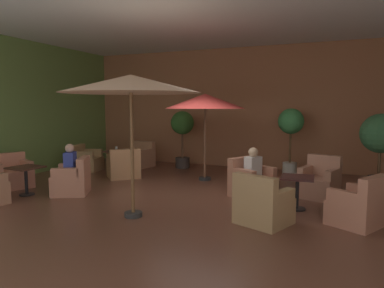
# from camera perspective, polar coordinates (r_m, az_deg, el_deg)

# --- Properties ---
(ground_plane) EXTENTS (10.48, 8.68, 0.02)m
(ground_plane) POSITION_cam_1_polar(r_m,az_deg,el_deg) (7.65, -1.27, -8.86)
(ground_plane) COLOR brown
(wall_back_brick) EXTENTS (10.48, 0.08, 3.81)m
(wall_back_brick) POSITION_cam_1_polar(r_m,az_deg,el_deg) (11.45, 7.54, 5.79)
(wall_back_brick) COLOR #A66645
(wall_back_brick) RESTS_ON ground_plane
(wall_left_accent) EXTENTS (0.08, 8.68, 3.81)m
(wall_left_accent) POSITION_cam_1_polar(r_m,az_deg,el_deg) (10.63, -27.97, 5.10)
(wall_left_accent) COLOR olive
(wall_left_accent) RESTS_ON ground_plane
(ceiling_slab) EXTENTS (10.48, 8.68, 0.06)m
(ceiling_slab) POSITION_cam_1_polar(r_m,az_deg,el_deg) (7.62, -1.35, 20.38)
(ceiling_slab) COLOR silver
(ceiling_slab) RESTS_ON wall_back_brick
(cafe_table_front_left) EXTENTS (0.62, 0.62, 0.64)m
(cafe_table_front_left) POSITION_cam_1_polar(r_m,az_deg,el_deg) (10.85, -12.06, -1.94)
(cafe_table_front_left) COLOR black
(cafe_table_front_left) RESTS_ON ground_plane
(armchair_front_left_north) EXTENTS (0.92, 0.92, 0.81)m
(armchair_front_left_north) POSITION_cam_1_polar(r_m,az_deg,el_deg) (11.60, -8.50, -2.21)
(armchair_front_left_north) COLOR tan
(armchair_front_left_north) RESTS_ON ground_plane
(armchair_front_left_east) EXTENTS (0.95, 0.93, 0.79)m
(armchair_front_left_east) POSITION_cam_1_polar(r_m,az_deg,el_deg) (11.27, -16.84, -2.64)
(armchair_front_left_east) COLOR tan
(armchair_front_left_east) RESTS_ON ground_plane
(armchair_front_left_south) EXTENTS (1.10, 1.10, 0.82)m
(armchair_front_left_south) POSITION_cam_1_polar(r_m,az_deg,el_deg) (9.89, -11.01, -3.66)
(armchair_front_left_south) COLOR tan
(armchair_front_left_south) RESTS_ON ground_plane
(cafe_table_front_right) EXTENTS (0.68, 0.68, 0.64)m
(cafe_table_front_right) POSITION_cam_1_polar(r_m,az_deg,el_deg) (8.65, -25.33, -4.31)
(cafe_table_front_right) COLOR black
(cafe_table_front_right) RESTS_ON ground_plane
(armchair_front_right_north) EXTENTS (1.03, 1.05, 0.82)m
(armchair_front_right_north) POSITION_cam_1_polar(r_m,az_deg,el_deg) (9.62, -27.23, -4.47)
(armchair_front_right_north) COLOR #C1765C
(armchair_front_right_north) RESTS_ON ground_plane
(armchair_front_right_south) EXTENTS (1.00, 1.00, 0.83)m
(armchair_front_right_south) POSITION_cam_1_polar(r_m,az_deg,el_deg) (8.39, -18.79, -5.58)
(armchair_front_right_south) COLOR #BD775C
(armchair_front_right_south) RESTS_ON ground_plane
(cafe_table_mid_center) EXTENTS (0.63, 0.63, 0.64)m
(cafe_table_mid_center) POSITION_cam_1_polar(r_m,az_deg,el_deg) (7.05, 16.70, -6.37)
(cafe_table_mid_center) COLOR black
(cafe_table_mid_center) RESTS_ON ground_plane
(armchair_mid_center_north) EXTENTS (1.01, 0.98, 0.86)m
(armchair_mid_center_north) POSITION_cam_1_polar(r_m,az_deg,el_deg) (6.09, 11.35, -9.76)
(armchair_mid_center_north) COLOR tan
(armchair_mid_center_north) RESTS_ON ground_plane
(armchair_mid_center_east) EXTENTS (0.99, 1.01, 0.86)m
(armchair_mid_center_east) POSITION_cam_1_polar(r_m,az_deg,el_deg) (6.50, 25.34, -9.25)
(armchair_mid_center_east) COLOR #BD765C
(armchair_mid_center_east) RESTS_ON ground_plane
(armchair_mid_center_south) EXTENTS (0.91, 0.95, 0.90)m
(armchair_mid_center_south) POSITION_cam_1_polar(r_m,az_deg,el_deg) (8.17, 19.98, -5.83)
(armchair_mid_center_south) COLOR #B0765C
(armchair_mid_center_south) RESTS_ON ground_plane
(armchair_mid_center_west) EXTENTS (1.06, 1.07, 0.84)m
(armchair_mid_center_west) POSITION_cam_1_polar(r_m,az_deg,el_deg) (7.81, 9.60, -6.15)
(armchair_mid_center_west) COLOR #B9755A
(armchair_mid_center_west) RESTS_ON ground_plane
(patio_umbrella_tall_red) EXTENTS (2.45, 2.45, 2.51)m
(patio_umbrella_tall_red) POSITION_cam_1_polar(r_m,az_deg,el_deg) (6.24, -9.87, 9.45)
(patio_umbrella_tall_red) COLOR #2D2D2D
(patio_umbrella_tall_red) RESTS_ON ground_plane
(patio_umbrella_center_beige) EXTENTS (2.11, 2.11, 2.29)m
(patio_umbrella_center_beige) POSITION_cam_1_polar(r_m,az_deg,el_deg) (9.27, 2.14, 6.87)
(patio_umbrella_center_beige) COLOR #2D2D2D
(patio_umbrella_center_beige) RESTS_ON ground_plane
(potted_tree_left_corner) EXTENTS (0.89, 0.89, 1.81)m
(potted_tree_left_corner) POSITION_cam_1_polar(r_m,az_deg,el_deg) (9.00, 28.24, 0.79)
(potted_tree_left_corner) COLOR #362B2E
(potted_tree_left_corner) RESTS_ON ground_plane
(potted_tree_mid_left) EXTENTS (0.74, 0.74, 1.81)m
(potted_tree_mid_left) POSITION_cam_1_polar(r_m,az_deg,el_deg) (11.18, -1.57, 2.50)
(potted_tree_mid_left) COLOR #38302D
(potted_tree_mid_left) RESTS_ON ground_plane
(potted_tree_mid_right) EXTENTS (0.73, 0.73, 1.91)m
(potted_tree_mid_right) POSITION_cam_1_polar(r_m,az_deg,el_deg) (10.37, 15.71, 2.58)
(potted_tree_mid_right) COLOR silver
(potted_tree_mid_right) RESTS_ON ground_plane
(patron_blue_shirt) EXTENTS (0.37, 0.40, 0.63)m
(patron_blue_shirt) POSITION_cam_1_polar(r_m,az_deg,el_deg) (7.71, 9.87, -3.13)
(patron_blue_shirt) COLOR silver
(patron_blue_shirt) RESTS_ON ground_plane
(patron_by_window) EXTENTS (0.36, 0.41, 0.68)m
(patron_by_window) POSITION_cam_1_polar(r_m,az_deg,el_deg) (8.32, -19.14, -2.57)
(patron_by_window) COLOR #313E97
(patron_by_window) RESTS_ON ground_plane
(iced_drink_cup) EXTENTS (0.08, 0.08, 0.11)m
(iced_drink_cup) POSITION_cam_1_polar(r_m,az_deg,el_deg) (10.97, -12.16, -0.67)
(iced_drink_cup) COLOR white
(iced_drink_cup) RESTS_ON cafe_table_front_left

